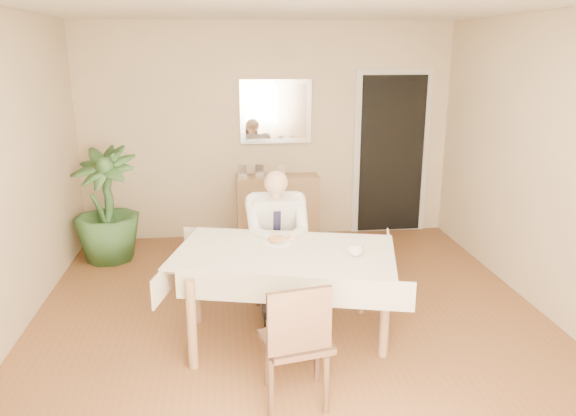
{
  "coord_description": "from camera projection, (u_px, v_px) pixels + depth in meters",
  "views": [
    {
      "loc": [
        -0.54,
        -4.29,
        2.28
      ],
      "look_at": [
        0.0,
        0.35,
        0.95
      ],
      "focal_mm": 35.0,
      "sensor_mm": 36.0,
      "label": 1
    }
  ],
  "objects": [
    {
      "name": "dining_table",
      "position": [
        285.0,
        261.0,
        4.41
      ],
      "size": [
        1.96,
        1.43,
        0.75
      ],
      "rotation": [
        0.0,
        0.0,
        -0.25
      ],
      "color": "#9C764E",
      "rests_on": "ground"
    },
    {
      "name": "photo_frame_left",
      "position": [
        242.0,
        171.0,
        6.75
      ],
      "size": [
        0.1,
        0.02,
        0.14
      ],
      "primitive_type": "cube",
      "color": "silver",
      "rests_on": "sideboard"
    },
    {
      "name": "seated_man",
      "position": [
        277.0,
        234.0,
        4.97
      ],
      "size": [
        0.48,
        0.72,
        1.24
      ],
      "color": "white",
      "rests_on": "ground"
    },
    {
      "name": "fork",
      "position": [
        272.0,
        242.0,
        4.51
      ],
      "size": [
        0.01,
        0.13,
        0.01
      ],
      "primitive_type": "cylinder",
      "rotation": [
        1.57,
        0.0,
        0.0
      ],
      "color": "silver",
      "rests_on": "dining_table"
    },
    {
      "name": "photo_frame_center",
      "position": [
        259.0,
        170.0,
        6.79
      ],
      "size": [
        0.1,
        0.02,
        0.14
      ],
      "primitive_type": "cube",
      "color": "silver",
      "rests_on": "sideboard"
    },
    {
      "name": "window",
      "position": [
        378.0,
        287.0,
        2.02
      ],
      "size": [
        1.34,
        0.04,
        1.44
      ],
      "color": "beige",
      "rests_on": "room"
    },
    {
      "name": "food",
      "position": [
        277.0,
        239.0,
        4.57
      ],
      "size": [
        0.14,
        0.14,
        0.06
      ],
      "primitive_type": "ellipsoid",
      "color": "#985E37",
      "rests_on": "dining_table"
    },
    {
      "name": "room",
      "position": [
        293.0,
        177.0,
        4.42
      ],
      "size": [
        5.0,
        5.02,
        2.6
      ],
      "color": "brown",
      "rests_on": "ground"
    },
    {
      "name": "knife",
      "position": [
        282.0,
        242.0,
        4.52
      ],
      "size": [
        0.01,
        0.13,
        0.01
      ],
      "primitive_type": "cylinder",
      "rotation": [
        1.57,
        0.0,
        0.0
      ],
      "color": "silver",
      "rests_on": "dining_table"
    },
    {
      "name": "plate",
      "position": [
        277.0,
        242.0,
        4.58
      ],
      "size": [
        0.26,
        0.26,
        0.02
      ],
      "primitive_type": "cylinder",
      "color": "white",
      "rests_on": "dining_table"
    },
    {
      "name": "mirror",
      "position": [
        276.0,
        112.0,
        6.73
      ],
      "size": [
        0.86,
        0.04,
        0.76
      ],
      "color": "silver",
      "rests_on": "room"
    },
    {
      "name": "sideboard",
      "position": [
        278.0,
        208.0,
        6.9
      ],
      "size": [
        0.99,
        0.34,
        0.79
      ],
      "primitive_type": "cube",
      "rotation": [
        0.0,
        0.0,
        -0.0
      ],
      "color": "#9C764E",
      "rests_on": "ground"
    },
    {
      "name": "chair_far",
      "position": [
        275.0,
        243.0,
        5.3
      ],
      "size": [
        0.48,
        0.48,
        0.91
      ],
      "rotation": [
        0.0,
        0.0,
        -0.12
      ],
      "color": "#493020",
      "rests_on": "ground"
    },
    {
      "name": "potted_palm",
      "position": [
        106.0,
        205.0,
        6.13
      ],
      "size": [
        0.88,
        0.88,
        1.26
      ],
      "primitive_type": "imported",
      "rotation": [
        0.0,
        0.0,
        -0.3
      ],
      "color": "#294D23",
      "rests_on": "ground"
    },
    {
      "name": "photo_frame_right",
      "position": [
        281.0,
        170.0,
        6.81
      ],
      "size": [
        0.1,
        0.02,
        0.14
      ],
      "primitive_type": "cube",
      "color": "silver",
      "rests_on": "sideboard"
    },
    {
      "name": "doorway",
      "position": [
        391.0,
        155.0,
        7.03
      ],
      "size": [
        0.96,
        0.07,
        2.1
      ],
      "color": "beige",
      "rests_on": "ground"
    },
    {
      "name": "chair_near",
      "position": [
        297.0,
        338.0,
        3.59
      ],
      "size": [
        0.49,
        0.49,
        0.88
      ],
      "rotation": [
        0.0,
        0.0,
        0.2
      ],
      "color": "#493020",
      "rests_on": "ground"
    },
    {
      "name": "coffee_mug",
      "position": [
        355.0,
        250.0,
        4.29
      ],
      "size": [
        0.14,
        0.14,
        0.09
      ],
      "primitive_type": "imported",
      "rotation": [
        0.0,
        0.0,
        0.34
      ],
      "color": "white",
      "rests_on": "dining_table"
    }
  ]
}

